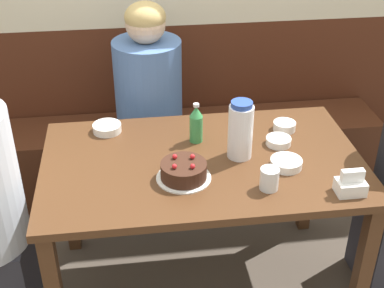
# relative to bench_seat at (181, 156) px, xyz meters

# --- Properties ---
(ground_plane) EXTENTS (12.00, 12.00, 0.00)m
(ground_plane) POSITION_rel_bench_seat_xyz_m (0.00, -0.83, -0.22)
(ground_plane) COLOR #4C4238
(bench_seat) EXTENTS (2.35, 0.38, 0.45)m
(bench_seat) POSITION_rel_bench_seat_xyz_m (0.00, 0.00, 0.00)
(bench_seat) COLOR #472314
(bench_seat) RESTS_ON ground_plane
(dining_table) EXTENTS (1.36, 0.81, 0.73)m
(dining_table) POSITION_rel_bench_seat_xyz_m (0.00, -0.83, 0.41)
(dining_table) COLOR #4C2D19
(dining_table) RESTS_ON ground_plane
(birthday_cake) EXTENTS (0.22, 0.22, 0.09)m
(birthday_cake) POSITION_rel_bench_seat_xyz_m (-0.10, -0.96, 0.54)
(birthday_cake) COLOR white
(birthday_cake) RESTS_ON dining_table
(water_pitcher) EXTENTS (0.10, 0.10, 0.26)m
(water_pitcher) POSITION_rel_bench_seat_xyz_m (0.16, -0.82, 0.63)
(water_pitcher) COLOR white
(water_pitcher) RESTS_ON dining_table
(soju_bottle) EXTENTS (0.06, 0.06, 0.19)m
(soju_bottle) POSITION_rel_bench_seat_xyz_m (-0.01, -0.67, 0.59)
(soju_bottle) COLOR #388E4C
(soju_bottle) RESTS_ON dining_table
(napkin_holder) EXTENTS (0.11, 0.08, 0.11)m
(napkin_holder) POSITION_rel_bench_seat_xyz_m (0.53, -1.14, 0.54)
(napkin_holder) COLOR white
(napkin_holder) RESTS_ON dining_table
(bowl_soup_white) EXTENTS (0.11, 0.11, 0.03)m
(bowl_soup_white) POSITION_rel_bench_seat_xyz_m (0.35, -0.75, 0.52)
(bowl_soup_white) COLOR white
(bowl_soup_white) RESTS_ON dining_table
(bowl_rice_small) EXTENTS (0.10, 0.10, 0.04)m
(bowl_rice_small) POSITION_rel_bench_seat_xyz_m (0.41, -0.63, 0.52)
(bowl_rice_small) COLOR white
(bowl_rice_small) RESTS_ON dining_table
(bowl_side_dish) EXTENTS (0.13, 0.13, 0.04)m
(bowl_side_dish) POSITION_rel_bench_seat_xyz_m (-0.40, -0.53, 0.52)
(bowl_side_dish) COLOR white
(bowl_side_dish) RESTS_ON dining_table
(bowl_sauce_shallow) EXTENTS (0.13, 0.13, 0.04)m
(bowl_sauce_shallow) POSITION_rel_bench_seat_xyz_m (0.33, -0.93, 0.52)
(bowl_sauce_shallow) COLOR white
(bowl_sauce_shallow) RESTS_ON dining_table
(glass_water_tall) EXTENTS (0.07, 0.07, 0.09)m
(glass_water_tall) POSITION_rel_bench_seat_xyz_m (0.23, -1.07, 0.55)
(glass_water_tall) COLOR silver
(glass_water_tall) RESTS_ON dining_table
(person_pale_blue_shirt) EXTENTS (0.35, 0.35, 1.21)m
(person_pale_blue_shirt) POSITION_rel_bench_seat_xyz_m (-0.19, -0.16, 0.37)
(person_pale_blue_shirt) COLOR #33333D
(person_pale_blue_shirt) RESTS_ON ground_plane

